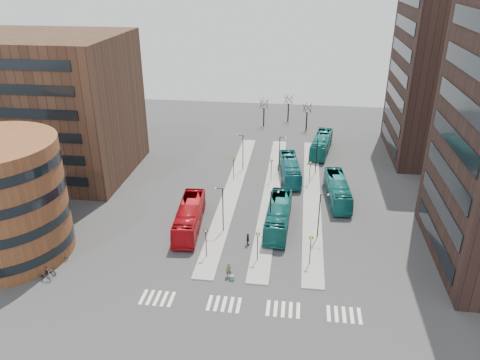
# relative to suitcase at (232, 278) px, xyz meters

# --- Properties ---
(ground) EXTENTS (160.00, 160.00, 0.00)m
(ground) POSITION_rel_suitcase_xyz_m (0.77, -8.07, -0.28)
(ground) COLOR #2D2D30
(ground) RESTS_ON ground
(island_left) EXTENTS (2.50, 45.00, 0.15)m
(island_left) POSITION_rel_suitcase_xyz_m (-3.23, 21.93, -0.21)
(island_left) COLOR gray
(island_left) RESTS_ON ground
(island_mid) EXTENTS (2.50, 45.00, 0.15)m
(island_mid) POSITION_rel_suitcase_xyz_m (2.77, 21.93, -0.21)
(island_mid) COLOR gray
(island_mid) RESTS_ON ground
(island_right) EXTENTS (2.50, 45.00, 0.15)m
(island_right) POSITION_rel_suitcase_xyz_m (8.77, 21.93, -0.21)
(island_right) COLOR gray
(island_right) RESTS_ON ground
(suitcase) EXTENTS (0.54, 0.47, 0.57)m
(suitcase) POSITION_rel_suitcase_xyz_m (0.00, 0.00, 0.00)
(suitcase) COLOR #1C339C
(suitcase) RESTS_ON ground
(red_bus) EXTENTS (3.76, 12.13, 3.32)m
(red_bus) POSITION_rel_suitcase_xyz_m (-7.12, 10.25, 1.38)
(red_bus) COLOR #B00D15
(red_bus) RESTS_ON ground
(teal_bus_a) EXTENTS (3.14, 11.95, 3.31)m
(teal_bus_a) POSITION_rel_suitcase_xyz_m (4.29, 12.11, 1.37)
(teal_bus_a) COLOR #125A57
(teal_bus_a) RESTS_ON ground
(teal_bus_b) EXTENTS (4.04, 11.45, 3.12)m
(teal_bus_b) POSITION_rel_suitcase_xyz_m (5.23, 27.78, 1.28)
(teal_bus_b) COLOR #156169
(teal_bus_b) RESTS_ON ground
(teal_bus_c) EXTENTS (3.61, 11.64, 3.19)m
(teal_bus_c) POSITION_rel_suitcase_xyz_m (12.37, 20.97, 1.31)
(teal_bus_c) COLOR #146666
(teal_bus_c) RESTS_ON ground
(teal_bus_d) EXTENTS (4.56, 11.96, 3.25)m
(teal_bus_d) POSITION_rel_suitcase_xyz_m (10.53, 39.90, 1.34)
(teal_bus_d) COLOR #156A66
(teal_bus_d) RESTS_ON ground
(traveller) EXTENTS (0.65, 0.43, 1.78)m
(traveller) POSITION_rel_suitcase_xyz_m (-0.44, 0.51, 0.60)
(traveller) COLOR brown
(traveller) RESTS_ON ground
(commuter_a) EXTENTS (0.91, 0.71, 1.85)m
(commuter_a) POSITION_rel_suitcase_xyz_m (-6.42, 6.99, 0.64)
(commuter_a) COLOR black
(commuter_a) RESTS_ON ground
(commuter_b) EXTENTS (0.70, 1.02, 1.61)m
(commuter_b) POSITION_rel_suitcase_xyz_m (0.89, 7.15, 0.52)
(commuter_b) COLOR black
(commuter_b) RESTS_ON ground
(commuter_c) EXTENTS (1.16, 1.30, 1.75)m
(commuter_c) POSITION_rel_suitcase_xyz_m (2.84, 9.64, 0.59)
(commuter_c) COLOR black
(commuter_c) RESTS_ON ground
(bicycle_near) EXTENTS (1.79, 0.97, 0.89)m
(bicycle_near) POSITION_rel_suitcase_xyz_m (-20.23, -2.83, 0.16)
(bicycle_near) COLOR gray
(bicycle_near) RESTS_ON ground
(bicycle_mid) EXTENTS (1.74, 0.63, 1.03)m
(bicycle_mid) POSITION_rel_suitcase_xyz_m (-20.23, -1.82, 0.23)
(bicycle_mid) COLOR gray
(bicycle_mid) RESTS_ON ground
(bicycle_far) EXTENTS (1.70, 0.99, 0.85)m
(bicycle_far) POSITION_rel_suitcase_xyz_m (-20.23, 0.84, 0.14)
(bicycle_far) COLOR gray
(bicycle_far) RESTS_ON ground
(crosswalk_stripes) EXTENTS (22.35, 2.40, 0.01)m
(crosswalk_stripes) POSITION_rel_suitcase_xyz_m (2.52, -4.07, -0.28)
(crosswalk_stripes) COLOR silver
(crosswalk_stripes) RESTS_ON ground
(office_block) EXTENTS (25.00, 20.12, 22.00)m
(office_block) POSITION_rel_suitcase_xyz_m (-33.23, 25.92, 10.72)
(office_block) COLOR #472D20
(office_block) RESTS_ON ground
(tower_far) EXTENTS (20.12, 20.00, 30.00)m
(tower_far) POSITION_rel_suitcase_xyz_m (32.75, 41.93, 14.71)
(tower_far) COLOR black
(tower_far) RESTS_ON ground
(sign_poles) EXTENTS (12.45, 22.12, 3.65)m
(sign_poles) POSITION_rel_suitcase_xyz_m (2.37, 14.93, 2.12)
(sign_poles) COLOR black
(sign_poles) RESTS_ON ground
(lamp_posts) EXTENTS (14.04, 20.24, 6.12)m
(lamp_posts) POSITION_rel_suitcase_xyz_m (3.40, 19.93, 3.29)
(lamp_posts) COLOR black
(lamp_posts) RESTS_ON ground
(bare_trees) EXTENTS (10.97, 8.14, 5.90)m
(bare_trees) POSITION_rel_suitcase_xyz_m (3.43, 54.60, 2.44)
(bare_trees) COLOR black
(bare_trees) RESTS_ON ground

